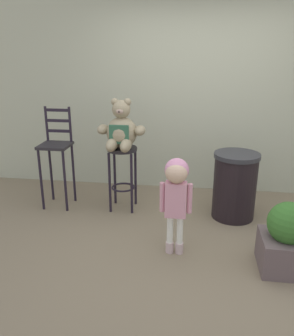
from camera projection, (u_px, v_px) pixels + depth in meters
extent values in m
plane|color=#7A6B54|center=(191.00, 248.00, 3.58)|extent=(24.00, 24.00, 0.00)
cube|color=#ACB096|center=(200.00, 48.00, 4.66)|extent=(6.95, 0.30, 3.87)
cylinder|color=black|center=(122.00, 149.00, 4.25)|extent=(0.36, 0.36, 0.04)
cylinder|color=black|center=(110.00, 183.00, 4.27)|extent=(0.03, 0.03, 0.76)
cylinder|color=black|center=(132.00, 184.00, 4.23)|extent=(0.03, 0.03, 0.76)
cylinder|color=black|center=(115.00, 176.00, 4.52)|extent=(0.03, 0.03, 0.76)
cylinder|color=black|center=(135.00, 177.00, 4.48)|extent=(0.03, 0.03, 0.76)
torus|color=black|center=(123.00, 187.00, 4.41)|extent=(0.29, 0.29, 0.02)
sphere|color=gray|center=(122.00, 132.00, 4.18)|extent=(0.37, 0.37, 0.37)
cube|color=#2C5A40|center=(119.00, 135.00, 4.04)|extent=(0.23, 0.03, 0.22)
sphere|color=gray|center=(121.00, 109.00, 4.09)|extent=(0.22, 0.22, 0.22)
ellipsoid|color=gray|center=(120.00, 112.00, 4.01)|extent=(0.09, 0.07, 0.06)
sphere|color=black|center=(119.00, 112.00, 3.99)|extent=(0.03, 0.03, 0.03)
sphere|color=gray|center=(115.00, 102.00, 4.07)|extent=(0.09, 0.09, 0.09)
sphere|color=gray|center=(127.00, 102.00, 4.05)|extent=(0.09, 0.09, 0.09)
ellipsoid|color=gray|center=(103.00, 129.00, 4.17)|extent=(0.13, 0.21, 0.12)
ellipsoid|color=gray|center=(140.00, 130.00, 4.11)|extent=(0.13, 0.21, 0.12)
ellipsoid|color=gray|center=(112.00, 145.00, 4.06)|extent=(0.13, 0.31, 0.15)
ellipsoid|color=gray|center=(126.00, 145.00, 4.04)|extent=(0.13, 0.31, 0.15)
cylinder|color=#C4A8A8|center=(170.00, 247.00, 3.49)|extent=(0.08, 0.08, 0.11)
cylinder|color=silver|center=(170.00, 229.00, 3.43)|extent=(0.06, 0.06, 0.29)
cylinder|color=#C4A8A8|center=(179.00, 248.00, 3.48)|extent=(0.08, 0.08, 0.11)
cylinder|color=silver|center=(180.00, 230.00, 3.42)|extent=(0.06, 0.06, 0.29)
cube|color=pink|center=(176.00, 199.00, 3.32)|extent=(0.20, 0.12, 0.35)
cylinder|color=pink|center=(162.00, 197.00, 3.33)|extent=(0.05, 0.05, 0.29)
cylinder|color=pink|center=(190.00, 199.00, 3.30)|extent=(0.05, 0.05, 0.29)
sphere|color=#D8B293|center=(177.00, 172.00, 3.23)|extent=(0.21, 0.21, 0.21)
sphere|color=pink|center=(177.00, 170.00, 3.25)|extent=(0.23, 0.23, 0.23)
cylinder|color=black|center=(234.00, 188.00, 4.14)|extent=(0.50, 0.50, 0.75)
cylinder|color=#2D2D33|center=(237.00, 155.00, 4.01)|extent=(0.53, 0.53, 0.05)
cube|color=black|center=(55.00, 145.00, 4.32)|extent=(0.36, 0.36, 0.03)
cylinder|color=black|center=(41.00, 180.00, 4.33)|extent=(0.03, 0.03, 0.78)
cylinder|color=black|center=(65.00, 181.00, 4.29)|extent=(0.03, 0.03, 0.78)
cylinder|color=black|center=(51.00, 172.00, 4.62)|extent=(0.03, 0.03, 0.78)
cylinder|color=black|center=(74.00, 173.00, 4.58)|extent=(0.03, 0.03, 0.78)
cylinder|color=black|center=(46.00, 124.00, 4.41)|extent=(0.03, 0.03, 0.44)
cylinder|color=black|center=(70.00, 124.00, 4.37)|extent=(0.03, 0.03, 0.44)
cube|color=black|center=(59.00, 131.00, 4.42)|extent=(0.31, 0.02, 0.04)
cube|color=black|center=(58.00, 121.00, 4.38)|extent=(0.31, 0.02, 0.04)
cube|color=black|center=(57.00, 110.00, 4.34)|extent=(0.31, 0.02, 0.04)
cube|color=#5E4E4F|center=(285.00, 253.00, 3.20)|extent=(0.45, 0.45, 0.32)
sphere|color=#336726|center=(289.00, 223.00, 3.11)|extent=(0.38, 0.38, 0.38)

